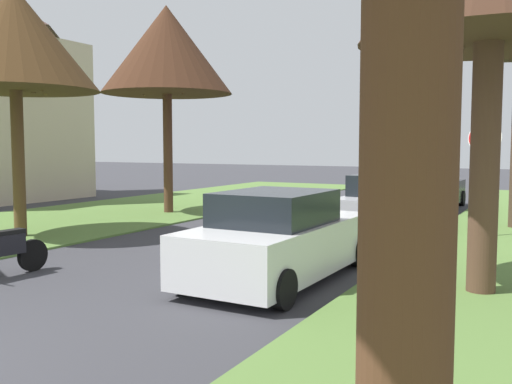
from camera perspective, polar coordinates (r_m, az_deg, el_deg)
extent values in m
cylinder|color=#9EA0A5|center=(15.52, 22.15, -0.10)|extent=(0.07, 0.59, 2.20)
cylinder|color=white|center=(15.14, 22.18, 5.12)|extent=(0.82, 0.28, 0.79)
cylinder|color=red|center=(15.14, 22.18, 5.12)|extent=(0.78, 0.28, 0.75)
cylinder|color=brown|center=(2.13, 15.21, 5.49)|extent=(0.36, 0.36, 4.67)
cylinder|color=brown|center=(9.47, 22.15, 2.19)|extent=(0.44, 0.44, 3.89)
cylinder|color=brown|center=(9.15, 21.79, 17.60)|extent=(1.29, 0.35, 1.17)
cylinder|color=brown|center=(10.10, 22.22, 16.66)|extent=(1.00, 0.46, 1.25)
cylinder|color=brown|center=(15.53, -22.94, 2.65)|extent=(0.31, 0.31, 3.69)
cone|color=#473018|center=(15.75, -23.31, 14.18)|extent=(4.14, 4.14, 2.61)
cylinder|color=brown|center=(15.63, -20.55, 11.37)|extent=(1.24, 1.08, 1.12)
cylinder|color=brown|center=(15.16, -22.71, 12.07)|extent=(0.58, 1.11, 1.38)
cylinder|color=brown|center=(15.62, -21.73, 11.40)|extent=(0.77, 0.71, 1.13)
cylinder|color=#533423|center=(19.72, -8.92, 3.88)|extent=(0.32, 0.32, 4.08)
cone|color=#422718|center=(19.99, -9.05, 14.06)|extent=(4.46, 4.46, 2.98)
cylinder|color=#533423|center=(20.46, -9.64, 10.82)|extent=(0.88, 1.25, 0.98)
cylinder|color=#533423|center=(19.39, -8.75, 11.45)|extent=(0.82, 0.88, 1.14)
cube|color=white|center=(9.95, 2.52, -5.49)|extent=(1.89, 4.43, 0.85)
cube|color=black|center=(9.65, 1.94, -1.58)|extent=(1.63, 2.05, 0.56)
cylinder|color=black|center=(11.84, 2.35, -5.28)|extent=(0.21, 0.60, 0.60)
cylinder|color=black|center=(11.17, 10.38, -5.95)|extent=(0.21, 0.60, 0.60)
cylinder|color=black|center=(9.08, -7.24, -8.39)|extent=(0.21, 0.60, 0.60)
cylinder|color=black|center=(8.19, 2.74, -9.81)|extent=(0.21, 0.60, 0.60)
cube|color=#BCBCC1|center=(15.97, 13.24, -1.75)|extent=(1.89, 4.43, 0.85)
cube|color=black|center=(15.70, 13.07, 0.72)|extent=(1.63, 2.05, 0.56)
cylinder|color=black|center=(17.82, 12.01, -2.01)|extent=(0.21, 0.60, 0.60)
cylinder|color=black|center=(17.39, 17.49, -2.29)|extent=(0.21, 0.60, 0.60)
cylinder|color=black|center=(14.73, 8.18, -3.35)|extent=(0.21, 0.60, 0.60)
cylinder|color=black|center=(14.20, 14.75, -3.76)|extent=(0.21, 0.60, 0.60)
cube|color=black|center=(22.05, 17.23, -0.09)|extent=(1.89, 4.43, 0.85)
cube|color=black|center=(21.79, 17.16, 1.71)|extent=(1.63, 2.05, 0.56)
cylinder|color=black|center=(23.87, 16.00, -0.41)|extent=(0.21, 0.60, 0.60)
cylinder|color=black|center=(23.54, 20.13, -0.59)|extent=(0.21, 0.60, 0.60)
cylinder|color=black|center=(20.69, 13.90, -1.13)|extent=(0.21, 0.60, 0.60)
cylinder|color=black|center=(20.30, 18.64, -1.35)|extent=(0.21, 0.60, 0.60)
cylinder|color=black|center=(11.43, -21.69, -5.97)|extent=(0.14, 0.61, 0.60)
cube|color=black|center=(11.08, -23.74, -3.85)|extent=(0.25, 0.57, 0.12)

